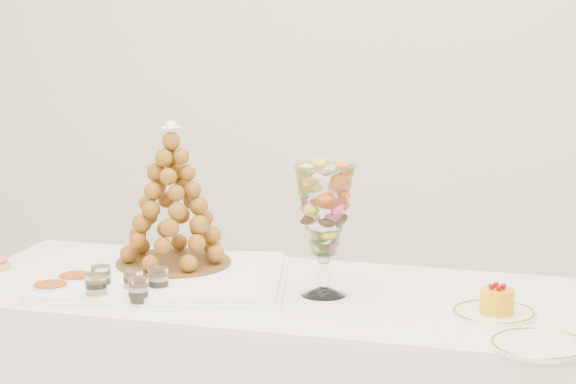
# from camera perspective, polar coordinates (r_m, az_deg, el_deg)

# --- Properties ---
(lace_tray) EXTENTS (0.76, 0.63, 0.02)m
(lace_tray) POSITION_cam_1_polar(r_m,az_deg,el_deg) (3.17, -6.46, -4.27)
(lace_tray) COLOR white
(lace_tray) RESTS_ON buffet_table
(macaron_vase) EXTENTS (0.16, 0.16, 0.35)m
(macaron_vase) POSITION_cam_1_polar(r_m,az_deg,el_deg) (2.96, 1.85, -1.01)
(macaron_vase) COLOR white
(macaron_vase) RESTS_ON buffet_table
(cake_plate) EXTENTS (0.21, 0.21, 0.01)m
(cake_plate) POSITION_cam_1_polar(r_m,az_deg,el_deg) (2.89, 10.41, -6.08)
(cake_plate) COLOR white
(cake_plate) RESTS_ON buffet_table
(spare_plate) EXTENTS (0.23, 0.23, 0.01)m
(spare_plate) POSITION_cam_1_polar(r_m,az_deg,el_deg) (2.67, 12.64, -7.60)
(spare_plate) COLOR white
(spare_plate) RESTS_ON buffet_table
(verrine_a) EXTENTS (0.06, 0.06, 0.07)m
(verrine_a) POSITION_cam_1_polar(r_m,az_deg,el_deg) (3.08, -9.48, -4.37)
(verrine_a) COLOR white
(verrine_a) RESTS_ON buffet_table
(verrine_b) EXTENTS (0.06, 0.06, 0.07)m
(verrine_b) POSITION_cam_1_polar(r_m,az_deg,el_deg) (3.03, -7.86, -4.60)
(verrine_b) COLOR white
(verrine_b) RESTS_ON buffet_table
(verrine_c) EXTENTS (0.06, 0.06, 0.07)m
(verrine_c) POSITION_cam_1_polar(r_m,az_deg,el_deg) (3.03, -6.60, -4.52)
(verrine_c) COLOR white
(verrine_c) RESTS_ON buffet_table
(verrine_d) EXTENTS (0.07, 0.07, 0.08)m
(verrine_d) POSITION_cam_1_polar(r_m,az_deg,el_deg) (2.98, -9.71, -4.86)
(verrine_d) COLOR white
(verrine_d) RESTS_ON buffet_table
(verrine_e) EXTENTS (0.06, 0.06, 0.07)m
(verrine_e) POSITION_cam_1_polar(r_m,az_deg,el_deg) (2.95, -7.62, -5.04)
(verrine_e) COLOR white
(verrine_e) RESTS_ON buffet_table
(ramekin_back) EXTENTS (0.10, 0.10, 0.03)m
(ramekin_back) POSITION_cam_1_polar(r_m,az_deg,el_deg) (3.14, -10.73, -4.48)
(ramekin_back) COLOR white
(ramekin_back) RESTS_ON buffet_table
(ramekin_front) EXTENTS (0.10, 0.10, 0.03)m
(ramekin_front) POSITION_cam_1_polar(r_m,az_deg,el_deg) (3.07, -11.98, -4.91)
(ramekin_front) COLOR white
(ramekin_front) RESTS_ON buffet_table
(croquembouche) EXTENTS (0.33, 0.33, 0.41)m
(croquembouche) POSITION_cam_1_polar(r_m,az_deg,el_deg) (3.21, -5.90, -0.16)
(croquembouche) COLOR brown
(croquembouche) RESTS_ON lace_tray
(mousse_cake) EXTENTS (0.09, 0.09, 0.08)m
(mousse_cake) POSITION_cam_1_polar(r_m,az_deg,el_deg) (2.87, 10.57, -5.44)
(mousse_cake) COLOR #F1A30B
(mousse_cake) RESTS_ON cake_plate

